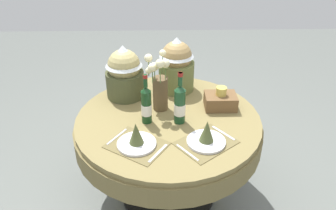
# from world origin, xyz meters

# --- Properties ---
(ground) EXTENTS (8.00, 8.00, 0.00)m
(ground) POSITION_xyz_m (0.00, 0.00, 0.00)
(ground) COLOR slate
(dining_table) EXTENTS (1.30, 1.30, 0.72)m
(dining_table) POSITION_xyz_m (0.00, 0.00, 0.59)
(dining_table) COLOR olive
(dining_table) RESTS_ON ground
(place_setting_left) EXTENTS (0.43, 0.40, 0.16)m
(place_setting_left) POSITION_xyz_m (-0.20, -0.31, 0.77)
(place_setting_left) COLOR brown
(place_setting_left) RESTS_ON dining_table
(place_setting_right) EXTENTS (0.43, 0.41, 0.16)m
(place_setting_right) POSITION_xyz_m (0.23, -0.29, 0.77)
(place_setting_right) COLOR brown
(place_setting_right) RESTS_ON dining_table
(flower_vase) EXTENTS (0.17, 0.21, 0.42)m
(flower_vase) POSITION_xyz_m (-0.06, 0.11, 0.92)
(flower_vase) COLOR brown
(flower_vase) RESTS_ON dining_table
(wine_bottle_left) EXTENTS (0.07, 0.07, 0.35)m
(wine_bottle_left) POSITION_xyz_m (-0.14, -0.05, 0.85)
(wine_bottle_left) COLOR #143819
(wine_bottle_left) RESTS_ON dining_table
(wine_bottle_centre) EXTENTS (0.08, 0.08, 0.37)m
(wine_bottle_centre) POSITION_xyz_m (0.08, -0.05, 0.86)
(wine_bottle_centre) COLOR #194223
(wine_bottle_centre) RESTS_ON dining_table
(gift_tub_back_left) EXTENTS (0.29, 0.29, 0.41)m
(gift_tub_back_left) POSITION_xyz_m (-0.32, 0.32, 0.93)
(gift_tub_back_left) COLOR #474C2D
(gift_tub_back_left) RESTS_ON dining_table
(gift_tub_back_centre) EXTENTS (0.28, 0.28, 0.43)m
(gift_tub_back_centre) POSITION_xyz_m (0.07, 0.42, 0.95)
(gift_tub_back_centre) COLOR olive
(gift_tub_back_centre) RESTS_ON dining_table
(woven_basket_side_right) EXTENTS (0.22, 0.17, 0.16)m
(woven_basket_side_right) POSITION_xyz_m (0.38, 0.12, 0.78)
(woven_basket_side_right) COLOR brown
(woven_basket_side_right) RESTS_ON dining_table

